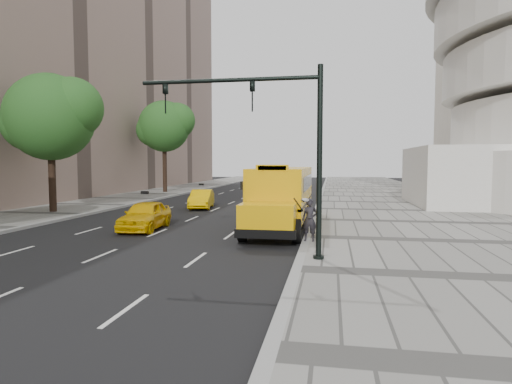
% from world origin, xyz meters
% --- Properties ---
extents(ground, '(140.00, 140.00, 0.00)m').
position_xyz_m(ground, '(0.00, 0.00, 0.00)').
color(ground, black).
rests_on(ground, ground).
extents(sidewalk_museum, '(12.00, 140.00, 0.15)m').
position_xyz_m(sidewalk_museum, '(12.00, 0.00, 0.07)').
color(sidewalk_museum, gray).
rests_on(sidewalk_museum, ground).
extents(sidewalk_far, '(6.00, 140.00, 0.15)m').
position_xyz_m(sidewalk_far, '(-11.00, 0.00, 0.07)').
color(sidewalk_far, gray).
rests_on(sidewalk_far, ground).
extents(curb_museum, '(0.30, 140.00, 0.15)m').
position_xyz_m(curb_museum, '(6.00, 0.00, 0.07)').
color(curb_museum, gray).
rests_on(curb_museum, ground).
extents(curb_far, '(0.30, 140.00, 0.15)m').
position_xyz_m(curb_far, '(-8.00, 0.00, 0.07)').
color(curb_far, gray).
rests_on(curb_far, ground).
extents(building_far, '(10.00, 80.00, 32.00)m').
position_xyz_m(building_far, '(-19.00, 10.00, 16.00)').
color(building_far, gray).
rests_on(building_far, ground).
extents(tree_b, '(6.11, 5.43, 8.84)m').
position_xyz_m(tree_b, '(-10.40, 0.74, 6.17)').
color(tree_b, black).
rests_on(tree_b, ground).
extents(tree_c, '(6.05, 5.38, 9.76)m').
position_xyz_m(tree_c, '(-10.40, 19.36, 7.12)').
color(tree_c, black).
rests_on(tree_c, ground).
extents(school_bus, '(2.96, 11.56, 3.19)m').
position_xyz_m(school_bus, '(4.50, -1.58, 1.76)').
color(school_bus, '#DFA107').
rests_on(school_bus, ground).
extents(taxi_near, '(1.98, 4.25, 1.41)m').
position_xyz_m(taxi_near, '(-1.97, -4.21, 0.71)').
color(taxi_near, '#E9B202').
rests_on(taxi_near, ground).
extents(taxi_far, '(2.06, 4.21, 1.33)m').
position_xyz_m(taxi_far, '(-2.16, 5.57, 0.66)').
color(taxi_far, '#E9B202').
rests_on(taxi_far, ground).
extents(pedestrian, '(0.66, 0.46, 1.71)m').
position_xyz_m(pedestrian, '(6.15, -6.67, 1.00)').
color(pedestrian, black).
rests_on(pedestrian, sidewalk_museum).
extents(traffic_signal, '(6.18, 0.36, 6.40)m').
position_xyz_m(traffic_signal, '(5.19, -9.75, 4.09)').
color(traffic_signal, black).
rests_on(traffic_signal, ground).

